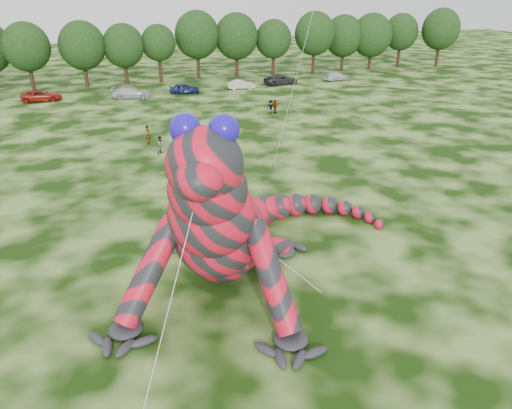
{
  "coord_description": "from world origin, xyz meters",
  "views": [
    {
      "loc": [
        -10.13,
        -22.98,
        14.4
      ],
      "look_at": [
        -2.72,
        -0.92,
        4.0
      ],
      "focal_mm": 35.0,
      "sensor_mm": 36.0,
      "label": 1
    }
  ],
  "objects": [
    {
      "name": "tree_9",
      "position": [
        1.06,
        57.35,
        4.34
      ],
      "size": [
        5.27,
        4.74,
        8.68
      ],
      "primitive_type": null,
      "color": "black",
      "rests_on": "ground"
    },
    {
      "name": "ground",
      "position": [
        0.0,
        0.0,
        0.0
      ],
      "size": [
        240.0,
        240.0,
        0.0
      ],
      "primitive_type": "plane",
      "color": "#16330A",
      "rests_on": "ground"
    },
    {
      "name": "tree_7",
      "position": [
        -10.08,
        56.8,
        4.74
      ],
      "size": [
        6.68,
        6.01,
        9.48
      ],
      "primitive_type": null,
      "color": "black",
      "rests_on": "ground"
    },
    {
      "name": "car_7",
      "position": [
        27.84,
        49.78,
        0.65
      ],
      "size": [
        4.76,
        2.71,
        1.3
      ],
      "primitive_type": "imported",
      "rotation": [
        0.0,
        0.0,
        1.78
      ],
      "color": "silver",
      "rests_on": "ground"
    },
    {
      "name": "tree_16",
      "position": [
        45.45,
        59.37,
        4.69
      ],
      "size": [
        6.26,
        5.63,
        9.37
      ],
      "primitive_type": null,
      "color": "black",
      "rests_on": "ground"
    },
    {
      "name": "car_6",
      "position": [
        18.23,
        49.41,
        0.73
      ],
      "size": [
        5.45,
        2.91,
        1.46
      ],
      "primitive_type": "imported",
      "rotation": [
        0.0,
        0.0,
        1.67
      ],
      "color": "#28282B",
      "rests_on": "ground"
    },
    {
      "name": "car_2",
      "position": [
        -15.99,
        48.39,
        0.71
      ],
      "size": [
        5.2,
        2.56,
        1.42
      ],
      "primitive_type": "imported",
      "rotation": [
        0.0,
        0.0,
        1.53
      ],
      "color": "maroon",
      "rests_on": "ground"
    },
    {
      "name": "car_3",
      "position": [
        -4.62,
        46.46,
        0.74
      ],
      "size": [
        5.39,
        2.98,
        1.48
      ],
      "primitive_type": "imported",
      "rotation": [
        0.0,
        0.0,
        1.38
      ],
      "color": "#B6BDC0",
      "rests_on": "ground"
    },
    {
      "name": "tree_11",
      "position": [
        13.79,
        58.2,
        5.03
      ],
      "size": [
        7.01,
        6.31,
        10.07
      ],
      "primitive_type": null,
      "color": "black",
      "rests_on": "ground"
    },
    {
      "name": "spectator_3",
      "position": [
        10.85,
        32.3,
        0.81
      ],
      "size": [
        0.79,
        1.02,
        1.61
      ],
      "primitive_type": "imported",
      "rotation": [
        0.0,
        0.0,
        2.05
      ],
      "color": "gray",
      "rests_on": "ground"
    },
    {
      "name": "car_4",
      "position": [
        2.82,
        47.28,
        0.72
      ],
      "size": [
        4.38,
        2.18,
        1.43
      ],
      "primitive_type": "imported",
      "rotation": [
        0.0,
        0.0,
        1.45
      ],
      "color": "#141C49",
      "rests_on": "ground"
    },
    {
      "name": "spectator_1",
      "position": [
        -4.47,
        21.23,
        0.82
      ],
      "size": [
        1.01,
        0.99,
        1.64
      ],
      "primitive_type": "imported",
      "rotation": [
        0.0,
        0.0,
        0.73
      ],
      "color": "gray",
      "rests_on": "ground"
    },
    {
      "name": "car_5",
      "position": [
        11.36,
        47.84,
        0.67
      ],
      "size": [
        4.16,
        1.78,
        1.33
      ],
      "primitive_type": "imported",
      "rotation": [
        0.0,
        0.0,
        1.48
      ],
      "color": "beige",
      "rests_on": "ground"
    },
    {
      "name": "tree_8",
      "position": [
        -4.22,
        56.99,
        4.47
      ],
      "size": [
        6.14,
        5.53,
        8.94
      ],
      "primitive_type": null,
      "color": "black",
      "rests_on": "ground"
    },
    {
      "name": "spectator_0",
      "position": [
        -5.15,
        24.54,
        0.94
      ],
      "size": [
        0.61,
        0.77,
        1.87
      ],
      "primitive_type": "imported",
      "rotation": [
        0.0,
        0.0,
        1.32
      ],
      "color": "gray",
      "rests_on": "ground"
    },
    {
      "name": "inflatable_gecko",
      "position": [
        -4.07,
        0.08,
        4.88
      ],
      "size": [
        22.95,
        24.52,
        9.76
      ],
      "primitive_type": null,
      "rotation": [
        0.0,
        0.0,
        -0.42
      ],
      "color": "red",
      "rests_on": "ground"
    },
    {
      "name": "tree_14",
      "position": [
        33.46,
        58.72,
        4.7
      ],
      "size": [
        6.82,
        6.14,
        9.4
      ],
      "primitive_type": null,
      "color": "black",
      "rests_on": "ground"
    },
    {
      "name": "tree_12",
      "position": [
        20.01,
        57.74,
        4.49
      ],
      "size": [
        5.99,
        5.39,
        8.97
      ],
      "primitive_type": null,
      "color": "black",
      "rests_on": "ground"
    },
    {
      "name": "tree_6",
      "position": [
        -17.56,
        56.68,
        4.75
      ],
      "size": [
        6.52,
        5.86,
        9.49
      ],
      "primitive_type": null,
      "color": "black",
      "rests_on": "ground"
    },
    {
      "name": "tree_15",
      "position": [
        38.47,
        57.77,
        4.82
      ],
      "size": [
        7.17,
        6.45,
        9.63
      ],
      "primitive_type": null,
      "color": "black",
      "rests_on": "ground"
    },
    {
      "name": "spectator_5",
      "position": [
        0.37,
        16.49,
        0.91
      ],
      "size": [
        1.71,
        1.36,
        1.82
      ],
      "primitive_type": "imported",
      "rotation": [
        0.0,
        0.0,
        0.57
      ],
      "color": "gray",
      "rests_on": "ground"
    },
    {
      "name": "tree_10",
      "position": [
        7.4,
        58.58,
        5.25
      ],
      "size": [
        7.09,
        6.38,
        10.5
      ],
      "primitive_type": null,
      "color": "black",
      "rests_on": "ground"
    },
    {
      "name": "spectator_2",
      "position": [
        10.3,
        32.32,
        0.8
      ],
      "size": [
        1.18,
        0.91,
        1.61
      ],
      "primitive_type": "imported",
      "rotation": [
        0.0,
        0.0,
        5.94
      ],
      "color": "gray",
      "rests_on": "ground"
    },
    {
      "name": "tree_13",
      "position": [
        27.13,
        57.13,
        5.06
      ],
      "size": [
        6.83,
        6.15,
        10.13
      ],
      "primitive_type": null,
      "color": "black",
      "rests_on": "ground"
    },
    {
      "name": "tree_17",
      "position": [
        51.95,
        56.66,
        5.15
      ],
      "size": [
        6.98,
        6.28,
        10.3
      ],
      "primitive_type": null,
      "color": "black",
      "rests_on": "ground"
    }
  ]
}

